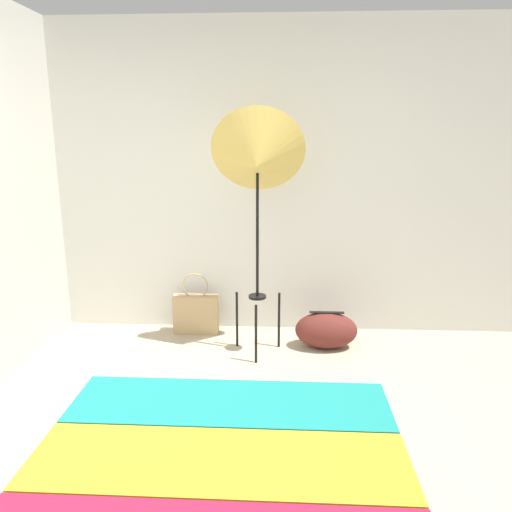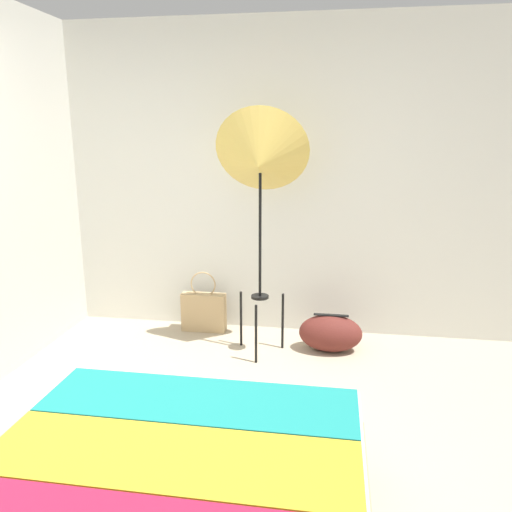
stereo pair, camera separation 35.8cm
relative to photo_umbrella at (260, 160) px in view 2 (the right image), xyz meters
name	(u,v)px [view 2 (the right image)]	position (x,y,z in m)	size (l,w,h in m)	color
ground_plane	(163,497)	(-0.22, -1.69, -1.50)	(14.00, 14.00, 0.00)	tan
wall_back	(244,181)	(-0.22, 0.54, -0.20)	(8.00, 0.05, 2.60)	beige
photo_umbrella	(260,160)	(0.00, 0.00, 0.00)	(0.71, 0.54, 1.88)	black
tote_bag	(204,311)	(-0.55, 0.36, -1.33)	(0.38, 0.11, 0.54)	tan
duffel_bag	(330,333)	(0.55, 0.11, -1.36)	(0.50, 0.30, 0.30)	#5B231E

